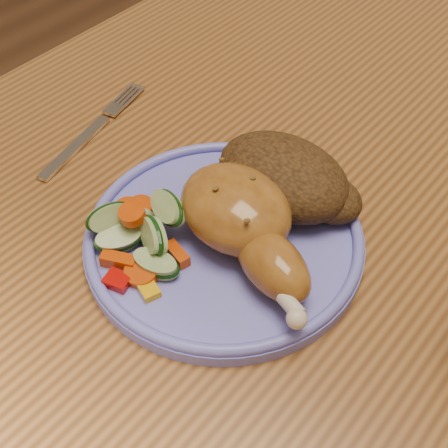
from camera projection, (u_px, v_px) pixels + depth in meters
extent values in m
cube|color=brown|center=(378.00, 220.00, 0.60)|extent=(0.90, 1.40, 0.04)
cube|color=brown|center=(341.00, 91.00, 1.38)|extent=(0.06, 0.06, 0.71)
cylinder|color=#4C2D16|center=(347.00, 253.00, 1.26)|extent=(0.04, 0.04, 0.41)
cylinder|color=#4C2D16|center=(430.00, 161.00, 1.44)|extent=(0.04, 0.04, 0.41)
cylinder|color=#6B6CD5|center=(224.00, 240.00, 0.55)|extent=(0.24, 0.24, 0.01)
torus|color=#6B6CD5|center=(224.00, 232.00, 0.54)|extent=(0.24, 0.24, 0.01)
ellipsoid|color=#A16321|center=(236.00, 208.00, 0.53)|extent=(0.12, 0.10, 0.06)
ellipsoid|color=#A16321|center=(273.00, 264.00, 0.49)|extent=(0.09, 0.07, 0.04)
sphere|color=beige|center=(297.00, 319.00, 0.46)|extent=(0.02, 0.02, 0.02)
ellipsoid|color=#482D12|center=(283.00, 176.00, 0.56)|extent=(0.13, 0.09, 0.06)
ellipsoid|color=#482D12|center=(328.00, 198.00, 0.55)|extent=(0.06, 0.05, 0.04)
ellipsoid|color=#482D12|center=(244.00, 173.00, 0.58)|extent=(0.05, 0.05, 0.03)
cube|color=#A50A05|center=(118.00, 281.00, 0.51)|extent=(0.02, 0.02, 0.01)
cube|color=#E5A507|center=(149.00, 290.00, 0.50)|extent=(0.02, 0.02, 0.01)
cylinder|color=#D63E07|center=(128.00, 211.00, 0.56)|extent=(0.02, 0.03, 0.01)
cube|color=#D63E07|center=(177.00, 254.00, 0.52)|extent=(0.03, 0.02, 0.01)
cylinder|color=#D63E07|center=(142.00, 272.00, 0.51)|extent=(0.03, 0.03, 0.01)
cube|color=#D63E07|center=(119.00, 261.00, 0.52)|extent=(0.03, 0.02, 0.01)
cylinder|color=#D63E07|center=(132.00, 214.00, 0.52)|extent=(0.02, 0.02, 0.01)
cylinder|color=#D63E07|center=(141.00, 209.00, 0.56)|extent=(0.02, 0.03, 0.01)
cylinder|color=#A8BE7B|center=(119.00, 239.00, 0.53)|extent=(0.06, 0.05, 0.02)
cylinder|color=#A8BE7B|center=(153.00, 235.00, 0.52)|extent=(0.05, 0.04, 0.04)
cylinder|color=#A8BE7B|center=(110.00, 217.00, 0.53)|extent=(0.04, 0.05, 0.04)
cylinder|color=#A8BE7B|center=(168.00, 208.00, 0.53)|extent=(0.05, 0.05, 0.04)
cylinder|color=#A8BE7B|center=(143.00, 223.00, 0.54)|extent=(0.04, 0.04, 0.02)
cylinder|color=#A8BE7B|center=(156.00, 264.00, 0.51)|extent=(0.05, 0.05, 0.02)
cube|color=silver|center=(75.00, 147.00, 0.64)|extent=(0.03, 0.11, 0.00)
cube|color=silver|center=(113.00, 109.00, 0.68)|extent=(0.03, 0.06, 0.00)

